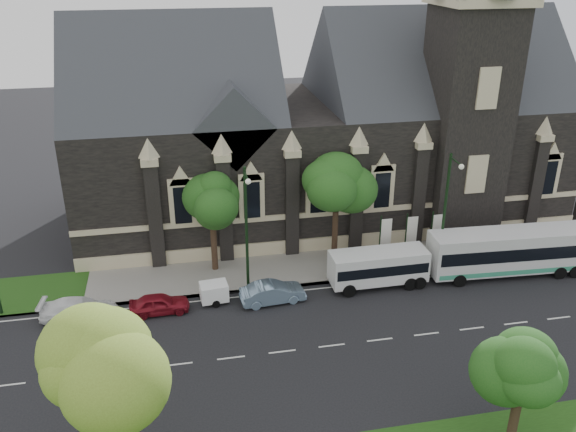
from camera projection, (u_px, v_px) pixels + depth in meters
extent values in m
plane|color=black|center=(332.00, 346.00, 35.49)|extent=(160.00, 160.00, 0.00)
cube|color=gray|center=(298.00, 268.00, 43.97)|extent=(80.00, 5.00, 0.15)
cube|color=black|center=(320.00, 159.00, 51.62)|extent=(40.00, 15.00, 10.00)
cube|color=#2F3137|center=(174.00, 108.00, 47.45)|extent=(16.00, 15.00, 15.00)
cube|color=#2F3137|center=(434.00, 96.00, 51.36)|extent=(20.00, 15.00, 15.00)
cube|color=#2F3137|center=(231.00, 120.00, 44.13)|extent=(6.00, 6.00, 6.00)
cube|color=black|center=(464.00, 126.00, 46.39)|extent=(5.50, 5.50, 18.00)
cube|color=#C9B691|center=(480.00, 0.00, 42.64)|extent=(6.20, 6.20, 0.60)
cube|color=#C9B691|center=(343.00, 212.00, 45.60)|extent=(40.00, 0.22, 0.40)
cube|color=#C9B691|center=(342.00, 242.00, 46.67)|extent=(40.00, 0.25, 1.20)
cube|color=black|center=(318.00, 195.00, 44.47)|extent=(1.20, 0.12, 2.80)
sphere|color=olive|center=(94.00, 389.00, 22.76)|extent=(4.16, 4.16, 4.16)
sphere|color=olive|center=(114.00, 357.00, 23.28)|extent=(3.12, 3.12, 3.12)
cylinder|color=black|center=(513.00, 426.00, 27.42)|extent=(0.44, 0.44, 3.08)
sphere|color=#20551A|center=(523.00, 374.00, 26.22)|extent=(3.20, 3.20, 3.20)
sphere|color=#20551A|center=(530.00, 353.00, 26.62)|extent=(2.40, 2.40, 2.40)
cylinder|color=black|center=(335.00, 236.00, 44.62)|extent=(0.44, 0.44, 3.96)
sphere|color=#20551A|center=(336.00, 190.00, 43.12)|extent=(3.84, 3.84, 3.84)
sphere|color=#20551A|center=(344.00, 177.00, 43.60)|extent=(2.88, 2.88, 2.88)
cylinder|color=black|center=(214.00, 246.00, 43.02)|extent=(0.44, 0.44, 3.96)
sphere|color=#20551A|center=(212.00, 200.00, 41.55)|extent=(3.68, 3.68, 3.68)
sphere|color=#20551A|center=(220.00, 187.00, 42.01)|extent=(2.76, 2.76, 2.76)
cylinder|color=black|center=(444.00, 214.00, 41.97)|extent=(0.20, 0.20, 9.00)
cylinder|color=black|center=(456.00, 161.00, 39.54)|extent=(0.10, 1.60, 0.10)
sphere|color=silver|center=(461.00, 167.00, 38.86)|extent=(0.36, 0.36, 0.36)
cylinder|color=black|center=(247.00, 231.00, 39.48)|extent=(0.20, 0.20, 9.00)
cylinder|color=black|center=(246.00, 176.00, 37.05)|extent=(0.10, 1.60, 0.10)
sphere|color=silver|center=(248.00, 182.00, 36.38)|extent=(0.36, 0.36, 0.36)
cylinder|color=black|center=(380.00, 241.00, 43.80)|extent=(0.10, 0.10, 4.00)
cube|color=white|center=(386.00, 233.00, 43.63)|extent=(0.80, 0.04, 2.20)
cylinder|color=black|center=(405.00, 238.00, 44.15)|extent=(0.10, 0.10, 4.00)
cube|color=white|center=(412.00, 230.00, 43.99)|extent=(0.80, 0.04, 2.20)
cylinder|color=black|center=(431.00, 236.00, 44.51)|extent=(0.10, 0.10, 4.00)
cube|color=white|center=(437.00, 228.00, 44.34)|extent=(0.80, 0.04, 2.20)
cube|color=silver|center=(509.00, 250.00, 42.59)|extent=(11.70, 2.99, 2.93)
cube|color=black|center=(510.00, 248.00, 42.52)|extent=(11.24, 3.00, 0.95)
cube|color=#35916E|center=(507.00, 265.00, 43.07)|extent=(11.24, 2.99, 0.35)
cylinder|color=black|center=(460.00, 281.00, 41.56)|extent=(0.91, 0.32, 0.90)
cylinder|color=black|center=(446.00, 264.00, 43.74)|extent=(0.91, 0.32, 0.90)
cylinder|color=black|center=(560.00, 273.00, 42.56)|extent=(0.91, 0.32, 0.90)
cylinder|color=black|center=(542.00, 257.00, 44.74)|extent=(0.91, 0.32, 0.90)
cylinder|color=black|center=(575.00, 272.00, 42.72)|extent=(0.91, 0.32, 0.90)
cylinder|color=black|center=(556.00, 256.00, 44.90)|extent=(0.91, 0.32, 0.90)
cube|color=silver|center=(378.00, 266.00, 41.27)|extent=(6.79, 2.20, 2.16)
cube|color=black|center=(378.00, 265.00, 41.24)|extent=(6.52, 2.23, 0.73)
cylinder|color=black|center=(349.00, 291.00, 40.32)|extent=(0.90, 0.29, 0.90)
cylinder|color=black|center=(340.00, 275.00, 42.22)|extent=(0.90, 0.29, 0.90)
cylinder|color=black|center=(411.00, 284.00, 41.14)|extent=(0.90, 0.29, 0.90)
cylinder|color=black|center=(399.00, 269.00, 43.04)|extent=(0.90, 0.29, 0.90)
cylinder|color=black|center=(420.00, 283.00, 41.27)|extent=(0.90, 0.29, 0.90)
cylinder|color=black|center=(408.00, 268.00, 43.17)|extent=(0.90, 0.29, 0.90)
cube|color=white|center=(214.00, 292.00, 39.56)|extent=(1.90, 1.49, 1.16)
cylinder|color=black|center=(216.00, 304.00, 39.20)|extent=(0.51, 0.22, 0.50)
cylinder|color=black|center=(213.00, 294.00, 40.38)|extent=(0.51, 0.22, 0.50)
cylinder|color=black|center=(231.00, 293.00, 39.98)|extent=(1.08, 0.17, 0.08)
imported|color=#7B98B2|center=(273.00, 293.00, 39.63)|extent=(4.44, 1.90, 1.42)
imported|color=maroon|center=(159.00, 304.00, 38.49)|extent=(3.85, 1.61, 1.30)
imported|color=white|center=(80.00, 310.00, 37.74)|extent=(5.06, 2.50, 1.41)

